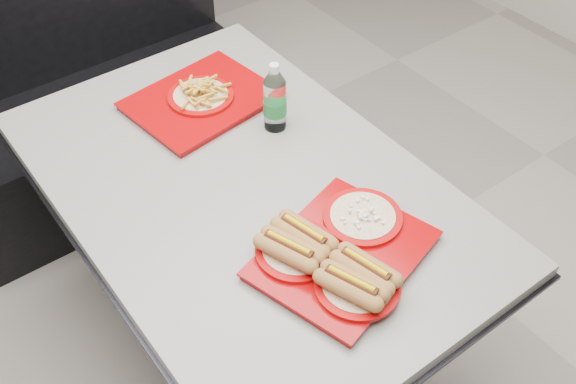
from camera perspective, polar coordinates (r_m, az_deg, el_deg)
ground at (r=2.42m, az=-2.91°, el=-12.10°), size 6.00×6.00×0.00m
diner_table at (r=1.96m, az=-3.53°, el=-2.69°), size 0.92×1.42×0.75m
booth_bench at (r=2.84m, az=-16.02°, el=7.96°), size 1.30×0.57×1.35m
tray_near at (r=1.63m, az=4.24°, el=-5.16°), size 0.49×0.43×0.09m
tray_far at (r=2.11m, az=-7.39°, el=7.94°), size 0.46×0.38×0.08m
water_bottle at (r=1.96m, az=-1.13°, el=7.73°), size 0.07×0.07×0.22m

